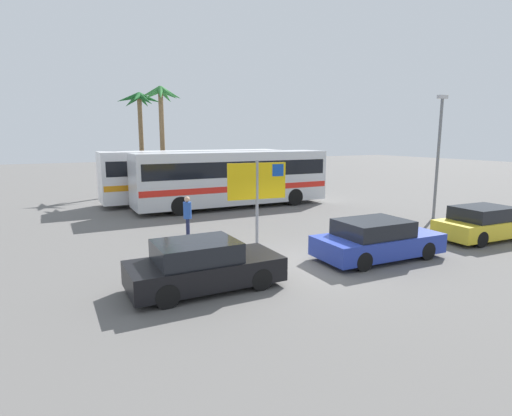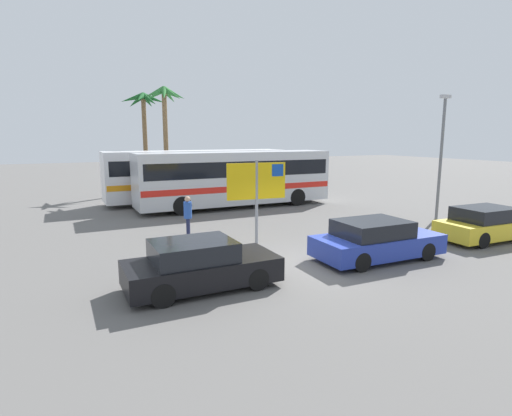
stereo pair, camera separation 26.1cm
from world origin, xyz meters
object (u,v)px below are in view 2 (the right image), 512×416
(bus_rear_coach, at_px, (198,173))
(pedestrian_crossing_lot, at_px, (188,214))
(ferry_sign, at_px, (258,184))
(car_black, at_px, (200,265))
(bus_front_coach, at_px, (235,176))
(car_yellow, at_px, (487,224))
(car_blue, at_px, (376,240))

(bus_rear_coach, bearing_deg, pedestrian_crossing_lot, -110.48)
(ferry_sign, relative_size, car_black, 0.79)
(bus_front_coach, xyz_separation_m, pedestrian_crossing_lot, (-4.61, -5.95, -0.78))
(car_yellow, distance_m, pedestrian_crossing_lot, 11.77)
(ferry_sign, xyz_separation_m, pedestrian_crossing_lot, (-1.89, 2.43, -1.32))
(bus_front_coach, relative_size, ferry_sign, 3.51)
(car_black, xyz_separation_m, pedestrian_crossing_lot, (1.30, 5.40, 0.37))
(bus_front_coach, relative_size, car_blue, 2.58)
(bus_rear_coach, relative_size, ferry_sign, 3.51)
(car_black, xyz_separation_m, car_yellow, (11.75, -0.01, 0.00))
(ferry_sign, bearing_deg, car_black, -130.73)
(car_blue, bearing_deg, ferry_sign, 135.05)
(bus_rear_coach, distance_m, pedestrian_crossing_lot, 9.65)
(car_black, height_order, car_yellow, same)
(ferry_sign, bearing_deg, pedestrian_crossing_lot, 134.24)
(ferry_sign, xyz_separation_m, car_yellow, (8.55, -2.99, -1.69))
(bus_rear_coach, xyz_separation_m, pedestrian_crossing_lot, (-3.37, -9.01, -0.78))
(bus_front_coach, xyz_separation_m, car_blue, (0.16, -11.38, -1.15))
(bus_front_coach, bearing_deg, ferry_sign, -107.96)
(car_blue, bearing_deg, bus_rear_coach, 96.84)
(bus_front_coach, height_order, bus_rear_coach, same)
(ferry_sign, xyz_separation_m, car_black, (-3.20, -2.98, -1.69))
(bus_front_coach, xyz_separation_m, car_yellow, (5.84, -11.36, -1.15))
(bus_rear_coach, distance_m, ferry_sign, 11.55)
(car_black, bearing_deg, bus_rear_coach, 71.96)
(ferry_sign, height_order, car_yellow, ferry_sign)
(bus_front_coach, distance_m, pedestrian_crossing_lot, 7.57)
(ferry_sign, relative_size, car_yellow, 0.75)
(car_blue, relative_size, pedestrian_crossing_lot, 2.55)
(bus_front_coach, height_order, ferry_sign, ferry_sign)
(bus_front_coach, xyz_separation_m, ferry_sign, (-2.72, -8.38, 0.54))
(bus_rear_coach, relative_size, pedestrian_crossing_lot, 6.59)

